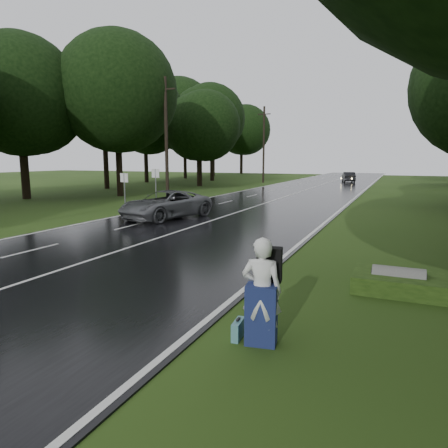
{
  "coord_description": "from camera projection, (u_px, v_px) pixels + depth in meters",
  "views": [
    {
      "loc": [
        9.36,
        -8.4,
        3.41
      ],
      "look_at": [
        3.69,
        4.48,
        1.1
      ],
      "focal_mm": 32.23,
      "sensor_mm": 36.0,
      "label": 1
    }
  ],
  "objects": [
    {
      "name": "road",
      "position": [
        263.0,
        204.0,
        29.92
      ],
      "size": [
        12.0,
        140.0,
        0.04
      ],
      "primitive_type": "cube",
      "color": "black",
      "rests_on": "ground"
    },
    {
      "name": "ground",
      "position": [
        49.0,
        275.0,
        11.86
      ],
      "size": [
        160.0,
        160.0,
        0.0
      ],
      "primitive_type": "plane",
      "color": "#294314",
      "rests_on": "ground"
    },
    {
      "name": "grey_car",
      "position": [
        166.0,
        205.0,
        22.69
      ],
      "size": [
        3.93,
        6.09,
        1.56
      ],
      "primitive_type": "imported",
      "rotation": [
        0.0,
        0.0,
        6.03
      ],
      "color": "#55575B",
      "rests_on": "road"
    },
    {
      "name": "utility_pole_mid",
      "position": [
        168.0,
        199.0,
        33.68
      ],
      "size": [
        1.8,
        0.28,
        9.86
      ],
      "primitive_type": null,
      "color": "black",
      "rests_on": "ground"
    },
    {
      "name": "hitchhiker",
      "position": [
        262.0,
        295.0,
        7.34
      ],
      "size": [
        0.81,
        0.75,
        2.02
      ],
      "color": "silver",
      "rests_on": "ground"
    },
    {
      "name": "road_sign_a",
      "position": [
        125.0,
        210.0,
        26.51
      ],
      "size": [
        0.59,
        0.1,
        2.44
      ],
      "primitive_type": null,
      "color": "white",
      "rests_on": "ground"
    },
    {
      "name": "suitcase",
      "position": [
        238.0,
        329.0,
        7.67
      ],
      "size": [
        0.19,
        0.51,
        0.35
      ],
      "primitive_type": "cube",
      "rotation": [
        0.0,
        0.0,
        0.1
      ],
      "color": "teal",
      "rests_on": "ground"
    },
    {
      "name": "lane_center",
      "position": [
        263.0,
        204.0,
        29.92
      ],
      "size": [
        0.12,
        140.0,
        0.01
      ],
      "primitive_type": "cube",
      "color": "silver",
      "rests_on": "road"
    },
    {
      "name": "road_sign_b",
      "position": [
        156.0,
        205.0,
        29.83
      ],
      "size": [
        0.63,
        0.1,
        2.63
      ],
      "primitive_type": null,
      "color": "white",
      "rests_on": "ground"
    },
    {
      "name": "tree_left_e",
      "position": [
        200.0,
        186.0,
        50.02
      ],
      "size": [
        7.83,
        7.83,
        12.24
      ],
      "primitive_type": null,
      "color": "black",
      "rests_on": "ground"
    },
    {
      "name": "tree_left_d",
      "position": [
        120.0,
        196.0,
        36.7
      ],
      "size": [
        9.87,
        9.87,
        15.43
      ],
      "primitive_type": null,
      "color": "black",
      "rests_on": "ground"
    },
    {
      "name": "utility_pole_far",
      "position": [
        263.0,
        183.0,
        56.67
      ],
      "size": [
        1.8,
        0.28,
        10.43
      ],
      "primitive_type": null,
      "color": "black",
      "rests_on": "ground"
    },
    {
      "name": "tree_left_f",
      "position": [
        212.0,
        181.0,
        61.74
      ],
      "size": [
        10.26,
        10.26,
        16.04
      ],
      "primitive_type": null,
      "color": "black",
      "rests_on": "ground"
    },
    {
      "name": "far_car",
      "position": [
        348.0,
        177.0,
        57.3
      ],
      "size": [
        2.47,
        4.56,
        1.43
      ],
      "primitive_type": "imported",
      "rotation": [
        0.0,
        0.0,
        3.37
      ],
      "color": "black",
      "rests_on": "road"
    },
    {
      "name": "culvert",
      "position": [
        397.0,
        291.0,
        10.45
      ],
      "size": [
        1.28,
        0.64,
        0.64
      ],
      "primitive_type": "cylinder",
      "rotation": [
        0.0,
        1.57,
        0.0
      ],
      "color": "slate",
      "rests_on": "ground"
    }
  ]
}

